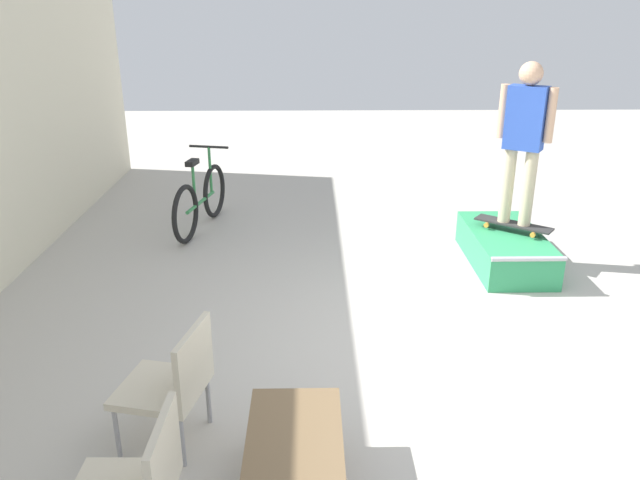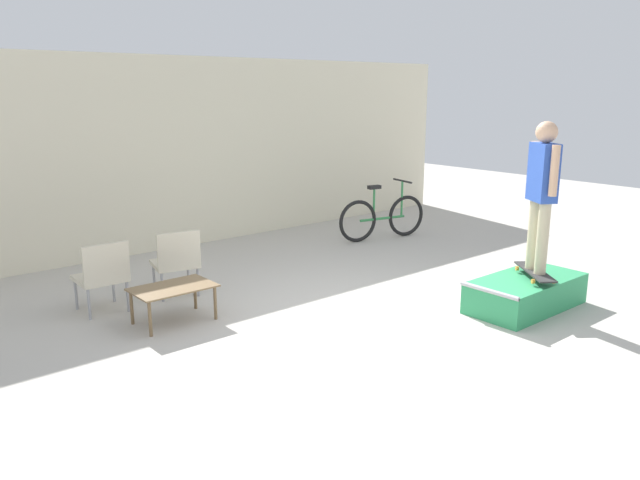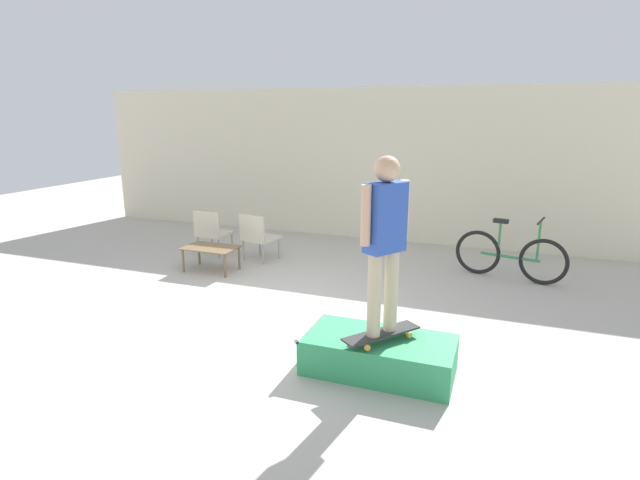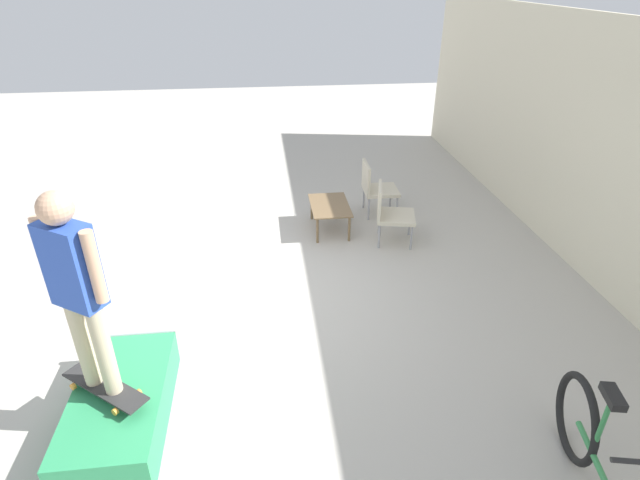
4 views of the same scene
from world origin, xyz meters
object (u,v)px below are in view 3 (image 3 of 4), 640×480
person_skater (385,232)px  coffee_table (211,250)px  skate_ramp_box (379,354)px  bicycle (510,256)px  patio_chair_left (212,231)px  patio_chair_right (258,235)px  skateboard_on_ramp (381,334)px

person_skater → coffee_table: person_skater is taller
skate_ramp_box → bicycle: (1.20, 3.51, 0.19)m
coffee_table → skate_ramp_box: bearing=-33.6°
skate_ramp_box → patio_chair_left: 4.88m
patio_chair_right → coffee_table: bearing=72.7°
skate_ramp_box → bicycle: size_ratio=0.90×
skate_ramp_box → coffee_table: (-3.36, 2.23, 0.17)m
skate_ramp_box → skateboard_on_ramp: 0.28m
skateboard_on_ramp → patio_chair_right: bearing=81.4°
skate_ramp_box → person_skater: size_ratio=0.88×
skate_ramp_box → patio_chair_left: bearing=141.8°
skate_ramp_box → patio_chair_right: patio_chair_right is taller
skate_ramp_box → patio_chair_right: size_ratio=1.78×
skateboard_on_ramp → patio_chair_right: (-2.94, 3.09, 0.02)m
person_skater → patio_chair_right: size_ratio=2.02×
person_skater → patio_chair_left: bearing=83.9°
coffee_table → patio_chair_right: size_ratio=1.04×
skateboard_on_ramp → person_skater: 1.01m
patio_chair_left → patio_chair_right: bearing=-178.6°
coffee_table → patio_chair_left: size_ratio=1.04×
patio_chair_left → bicycle: 5.05m
skate_ramp_box → person_skater: bearing=-62.8°
skate_ramp_box → coffee_table: 4.03m
person_skater → bicycle: bearing=14.5°
skateboard_on_ramp → coffee_table: skateboard_on_ramp is taller
bicycle → person_skater: bearing=-95.8°
skateboard_on_ramp → bicycle: (1.16, 3.58, -0.07)m
coffee_table → skateboard_on_ramp: bearing=-34.2°
patio_chair_right → bicycle: size_ratio=0.51×
skate_ramp_box → patio_chair_left: size_ratio=1.78×
skate_ramp_box → patio_chair_right: 4.20m
coffee_table → patio_chair_left: bearing=121.2°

